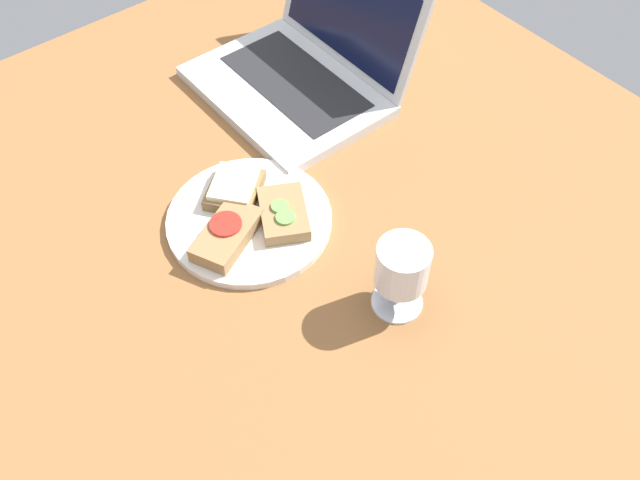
{
  "coord_description": "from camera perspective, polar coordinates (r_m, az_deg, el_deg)",
  "views": [
    {
      "loc": [
        54.98,
        -38.43,
        87.94
      ],
      "look_at": [
        5.48,
        1.53,
        8.0
      ],
      "focal_mm": 40.0,
      "sensor_mm": 36.0,
      "label": 1
    }
  ],
  "objects": [
    {
      "name": "sandwich_with_cheese",
      "position": [
        1.13,
        -6.86,
        4.13
      ],
      "size": [
        11.6,
        11.87,
        2.93
      ],
      "color": "brown",
      "rests_on": "plate"
    },
    {
      "name": "wooden_table",
      "position": [
        1.09,
        -2.43,
        -0.77
      ],
      "size": [
        140.0,
        140.0,
        3.0
      ],
      "primitive_type": "cube",
      "color": "brown",
      "rests_on": "ground"
    },
    {
      "name": "sandwich_with_cucumber",
      "position": [
        1.09,
        -2.94,
        2.13
      ],
      "size": [
        12.42,
        11.07,
        2.63
      ],
      "color": "#937047",
      "rests_on": "plate"
    },
    {
      "name": "wine_glass",
      "position": [
        0.96,
        6.58,
        -2.24
      ],
      "size": [
        7.38,
        7.38,
        12.25
      ],
      "color": "white",
      "rests_on": "wooden_table"
    },
    {
      "name": "laptop",
      "position": [
        1.32,
        -1.37,
        13.53
      ],
      "size": [
        34.32,
        30.76,
        21.77
      ],
      "color": "silver",
      "rests_on": "wooden_table"
    },
    {
      "name": "plate",
      "position": [
        1.11,
        -5.67,
        1.61
      ],
      "size": [
        25.62,
        25.62,
        1.3
      ],
      "primitive_type": "cylinder",
      "color": "silver",
      "rests_on": "wooden_table"
    },
    {
      "name": "sandwich_with_tomato",
      "position": [
        1.07,
        -7.45,
        0.45
      ],
      "size": [
        10.75,
        13.48,
        2.94
      ],
      "color": "#937047",
      "rests_on": "plate"
    }
  ]
}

